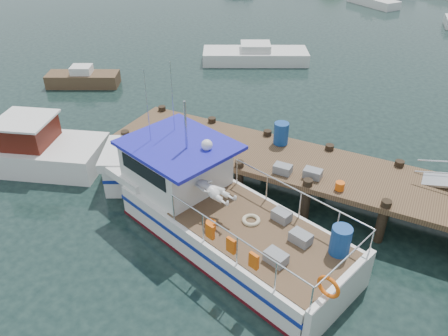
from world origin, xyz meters
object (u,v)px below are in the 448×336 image
at_px(lobster_boat, 204,204).
at_px(moored_rowboat, 83,78).
at_px(moored_b, 373,1).
at_px(moored_a, 255,55).
at_px(work_boat, 11,148).

xyz_separation_m(lobster_boat, moored_rowboat, (-12.37, 7.75, -0.50)).
bearing_deg(moored_b, moored_a, -101.04).
distance_m(moored_rowboat, moored_b, 30.69).
relative_size(moored_a, moored_b, 1.30).
relative_size(work_boat, moored_rowboat, 1.95).
xyz_separation_m(moored_rowboat, moored_b, (10.77, 28.74, 0.00)).
relative_size(lobster_boat, moored_a, 1.50).
xyz_separation_m(work_boat, moored_b, (7.44, 36.57, -0.25)).
distance_m(moored_a, moored_b, 20.76).
bearing_deg(work_boat, moored_a, 57.35).
xyz_separation_m(moored_rowboat, moored_a, (7.18, 8.29, 0.03)).
xyz_separation_m(moored_a, moored_b, (3.59, 20.45, -0.02)).
height_order(moored_a, moored_b, moored_a).
bearing_deg(moored_a, lobster_boat, -78.96).
bearing_deg(lobster_boat, moored_b, 110.14).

